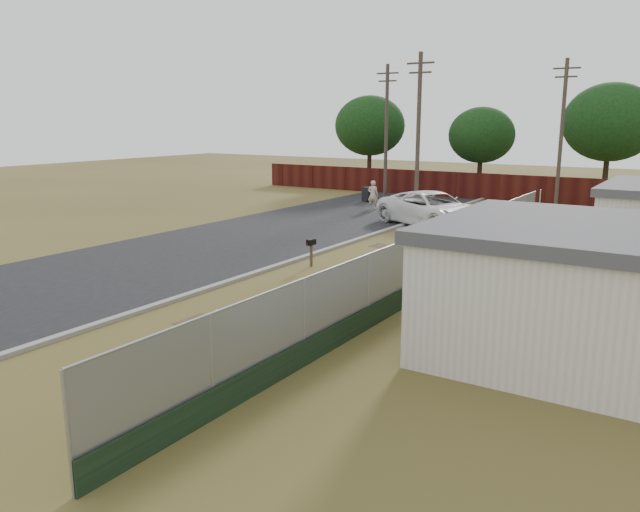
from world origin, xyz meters
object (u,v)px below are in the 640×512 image
Objects in this scene: fire_hydrant at (151,371)px; pedestrian at (373,195)px; mailbox at (311,245)px; trash_bin at (368,194)px; pickup_truck at (432,209)px.

pedestrian is at bearing 108.28° from fire_hydrant.
fire_hydrant is 0.90× the size of mailbox.
pedestrian is 1.82× the size of trash_bin.
mailbox is at bearing 106.90° from fire_hydrant.
trash_bin is at bearing 110.06° from fire_hydrant.
mailbox is (-3.32, 10.92, 0.39)m from fire_hydrant.
pedestrian reaches higher than mailbox.
trash_bin is (-10.47, 28.67, 0.05)m from fire_hydrant.
mailbox is at bearing 95.39° from pedestrian.
mailbox is 1.09× the size of trash_bin.
trash_bin reaches higher than fire_hydrant.
trash_bin is (-2.03, 3.13, -0.39)m from pedestrian.
pickup_truck is at bearing 131.22° from pedestrian.
fire_hydrant is 21.95m from pickup_truck.
fire_hydrant is 0.15× the size of pickup_truck.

